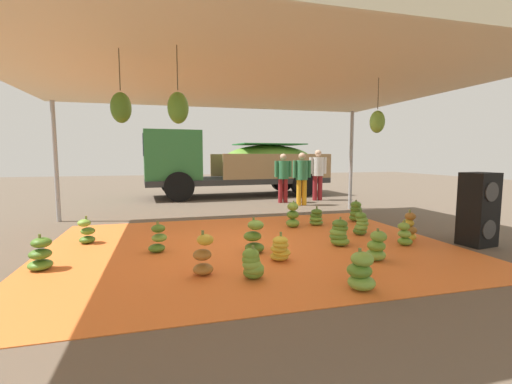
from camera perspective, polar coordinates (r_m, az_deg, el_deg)
The scene contains 24 objects.
ground_plane at distance 8.89m, azimuth -5.60°, elevation -3.99°, with size 40.00×40.00×0.00m, color brown.
tarp_orange at distance 6.01m, azimuth -0.85°, elevation -8.76°, with size 6.71×5.17×0.01m, color orange.
tent_canopy at distance 5.84m, azimuth -0.69°, elevation 18.00°, with size 8.00×7.00×2.84m.
banana_bunch_0 at distance 8.41m, azimuth 16.08°, elevation -3.17°, with size 0.42×0.44×0.51m.
banana_bunch_1 at distance 4.23m, azimuth 16.85°, elevation -12.48°, with size 0.38×0.39×0.48m.
banana_bunch_2 at distance 5.41m, azimuth 19.18°, elevation -8.49°, with size 0.33×0.33×0.48m.
banana_bunch_3 at distance 6.49m, azimuth 23.19°, elevation -6.47°, with size 0.34×0.34×0.44m.
banana_bunch_4 at distance 7.03m, azimuth 16.87°, elevation -5.10°, with size 0.39×0.35×0.49m.
banana_bunch_5 at distance 5.52m, azimuth -0.31°, elevation -7.51°, with size 0.41×0.40×0.56m.
banana_bunch_6 at distance 5.77m, azimuth -15.79°, elevation -7.48°, with size 0.36×0.35×0.50m.
banana_bunch_7 at distance 7.46m, azimuth 6.05°, elevation -3.90°, with size 0.39×0.39×0.57m.
banana_bunch_8 at distance 5.53m, azimuth -31.86°, elevation -8.80°, with size 0.39×0.39×0.49m.
banana_bunch_9 at distance 4.38m, azimuth -0.59°, elevation -11.83°, with size 0.36×0.37×0.43m.
banana_bunch_10 at distance 6.86m, azimuth 23.91°, elevation -5.34°, with size 0.32×0.33×0.56m.
banana_bunch_11 at distance 5.12m, azimuth 3.99°, elevation -9.36°, with size 0.38×0.39×0.42m.
banana_bunch_12 at distance 6.77m, azimuth -26.04°, elevation -5.95°, with size 0.37×0.37×0.48m.
banana_bunch_13 at distance 6.13m, azimuth 13.50°, elevation -6.58°, with size 0.40×0.41×0.49m.
banana_bunch_14 at distance 4.56m, azimuth -8.63°, elevation -10.41°, with size 0.35×0.35×0.58m.
banana_bunch_15 at distance 7.75m, azimuth 9.86°, elevation -4.16°, with size 0.42×0.42×0.42m.
cargo_truck_main at distance 13.26m, azimuth -3.84°, elevation 4.72°, with size 6.92×2.71×2.40m.
worker_0 at distance 11.37m, azimuth 4.47°, elevation 2.93°, with size 0.59×0.36×1.60m.
worker_1 at distance 10.80m, azimuth 7.53°, elevation 2.83°, with size 0.60×0.36×1.63m.
worker_2 at distance 12.12m, azimuth 10.10°, elevation 3.41°, with size 0.63×0.39×1.73m.
speaker_stack at distance 7.03m, azimuth 32.67°, elevation -2.40°, with size 0.56×0.52×1.25m.
Camera 1 is at (-1.42, -5.64, 1.53)m, focal length 24.38 mm.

